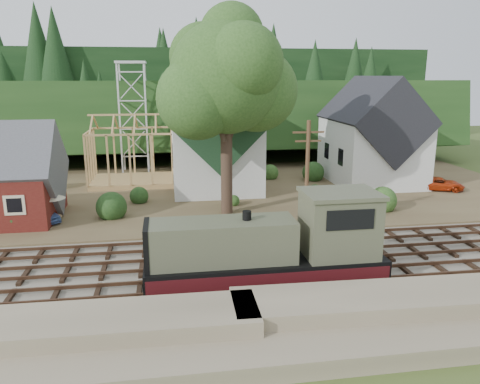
{
  "coord_description": "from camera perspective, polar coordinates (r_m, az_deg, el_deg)",
  "views": [
    {
      "loc": [
        -2.56,
        -25.37,
        10.95
      ],
      "look_at": [
        2.42,
        6.0,
        3.0
      ],
      "focal_mm": 35.0,
      "sensor_mm": 36.0,
      "label": 1
    }
  ],
  "objects": [
    {
      "name": "ground",
      "position": [
        27.75,
        -3.03,
        -9.21
      ],
      "size": [
        140.0,
        140.0,
        0.0
      ],
      "primitive_type": "plane",
      "color": "#384C1E",
      "rests_on": "ground"
    },
    {
      "name": "embankment",
      "position": [
        20.28,
        -0.34,
        -18.63
      ],
      "size": [
        64.0,
        5.0,
        1.6
      ],
      "primitive_type": "cube",
      "color": "#7F7259",
      "rests_on": "ground"
    },
    {
      "name": "railroad_bed",
      "position": [
        27.72,
        -3.03,
        -9.05
      ],
      "size": [
        64.0,
        11.0,
        0.16
      ],
      "primitive_type": "cube",
      "color": "#726B5B",
      "rests_on": "ground"
    },
    {
      "name": "village_flat",
      "position": [
        44.77,
        -5.48,
        0.02
      ],
      "size": [
        64.0,
        26.0,
        0.3
      ],
      "primitive_type": "cube",
      "color": "brown",
      "rests_on": "ground"
    },
    {
      "name": "hillside",
      "position": [
        68.31,
        -6.78,
        4.72
      ],
      "size": [
        70.0,
        28.96,
        12.74
      ],
      "primitive_type": "cube",
      "rotation": [
        -0.17,
        0.0,
        0.0
      ],
      "color": "#1E3F19",
      "rests_on": "ground"
    },
    {
      "name": "ridge",
      "position": [
        84.13,
        -7.25,
        6.46
      ],
      "size": [
        80.0,
        20.0,
        12.0
      ],
      "primitive_type": "cube",
      "color": "black",
      "rests_on": "ground"
    },
    {
      "name": "church",
      "position": [
        45.65,
        -3.24,
        6.76
      ],
      "size": [
        8.4,
        15.17,
        13.0
      ],
      "color": "silver",
      "rests_on": "village_flat"
    },
    {
      "name": "farmhouse",
      "position": [
        49.28,
        15.82,
        6.43
      ],
      "size": [
        8.4,
        10.8,
        10.6
      ],
      "color": "silver",
      "rests_on": "village_flat"
    },
    {
      "name": "timber_frame",
      "position": [
        48.12,
        -13.04,
        4.5
      ],
      "size": [
        8.2,
        6.2,
        6.99
      ],
      "color": "tan",
      "rests_on": "village_flat"
    },
    {
      "name": "lattice_tower",
      "position": [
        53.49,
        -13.03,
        12.72
      ],
      "size": [
        3.2,
        3.2,
        12.12
      ],
      "color": "silver",
      "rests_on": "village_flat"
    },
    {
      "name": "big_tree",
      "position": [
        35.78,
        -1.46,
        12.87
      ],
      "size": [
        10.9,
        8.4,
        14.7
      ],
      "color": "#38281E",
      "rests_on": "village_flat"
    },
    {
      "name": "telegraph_pole_near",
      "position": [
        32.73,
        8.17,
        2.09
      ],
      "size": [
        2.2,
        0.28,
        8.0
      ],
      "color": "#4C331E",
      "rests_on": "ground"
    },
    {
      "name": "locomotive",
      "position": [
        24.63,
        4.31,
        -6.86
      ],
      "size": [
        12.36,
        3.09,
        4.93
      ],
      "color": "black",
      "rests_on": "railroad_bed"
    },
    {
      "name": "car_blue",
      "position": [
        38.0,
        -22.94,
        -2.39
      ],
      "size": [
        3.39,
        3.82,
        1.25
      ],
      "primitive_type": "imported",
      "rotation": [
        0.0,
        0.0,
        0.65
      ],
      "color": "#5B7CC4",
      "rests_on": "village_flat"
    },
    {
      "name": "car_red",
      "position": [
        48.44,
        23.2,
        0.93
      ],
      "size": [
        4.78,
        3.45,
        1.21
      ],
      "primitive_type": "imported",
      "rotation": [
        0.0,
        0.0,
        1.2
      ],
      "color": "#BE340F",
      "rests_on": "village_flat"
    },
    {
      "name": "patio_set",
      "position": [
        37.1,
        -22.08,
        -0.57
      ],
      "size": [
        2.05,
        2.05,
        2.29
      ],
      "color": "silver",
      "rests_on": "village_flat"
    }
  ]
}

